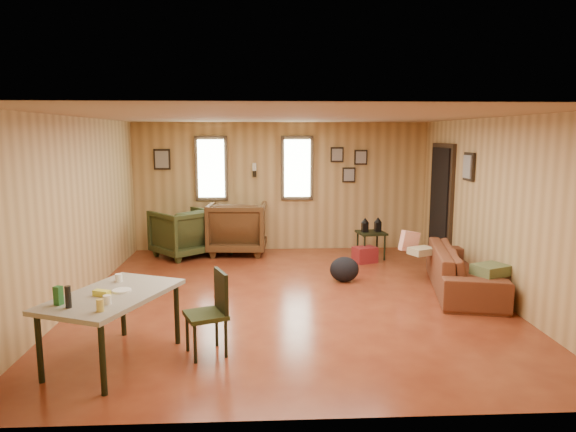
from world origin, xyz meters
name	(u,v)px	position (x,y,z in m)	size (l,w,h in m)	color
room	(301,206)	(0.17, 0.27, 1.21)	(5.54, 6.04, 2.44)	brown
sofa	(464,262)	(2.46, 0.18, 0.41)	(2.09, 0.61, 0.82)	brown
recliner_brown	(238,225)	(-0.81, 2.69, 0.53)	(1.03, 0.96, 1.06)	#492E16
recliner_green	(183,230)	(-1.79, 2.48, 0.47)	(0.92, 0.86, 0.95)	#2F3618
end_table	(223,230)	(-1.09, 2.82, 0.40)	(0.69, 0.65, 0.72)	black
side_table	(371,230)	(1.56, 2.15, 0.50)	(0.52, 0.52, 0.74)	black
cooler	(365,255)	(1.39, 1.86, 0.13)	(0.45, 0.39, 0.27)	maroon
backpack	(344,269)	(0.86, 0.72, 0.19)	(0.52, 0.46, 0.38)	black
sofa_pillows	(450,257)	(2.22, 0.13, 0.50)	(1.08, 1.72, 0.36)	#525D34
dining_table	(111,300)	(-1.79, -1.89, 0.62)	(1.25, 1.54, 0.87)	#9E9984
dining_chair	(212,308)	(-0.86, -1.74, 0.47)	(0.49, 0.49, 0.84)	#2F3618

